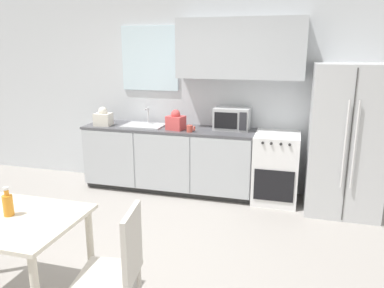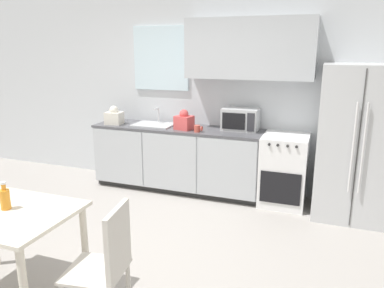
# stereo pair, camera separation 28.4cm
# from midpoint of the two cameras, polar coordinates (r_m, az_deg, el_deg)

# --- Properties ---
(ground_plane) EXTENTS (12.00, 12.00, 0.00)m
(ground_plane) POSITION_cam_midpoint_polar(r_m,az_deg,el_deg) (3.74, -7.11, -17.26)
(ground_plane) COLOR gray
(wall_back) EXTENTS (12.00, 0.38, 2.70)m
(wall_back) POSITION_cam_midpoint_polar(r_m,az_deg,el_deg) (5.22, 4.51, 8.88)
(wall_back) COLOR silver
(wall_back) RESTS_ON ground_plane
(kitchen_counter) EXTENTS (2.38, 0.62, 0.90)m
(kitchen_counter) POSITION_cam_midpoint_polar(r_m,az_deg,el_deg) (5.26, -0.67, -2.18)
(kitchen_counter) COLOR #333333
(kitchen_counter) RESTS_ON ground_plane
(oven_range) EXTENTS (0.56, 0.63, 0.90)m
(oven_range) POSITION_cam_midpoint_polar(r_m,az_deg,el_deg) (4.95, 15.43, -3.87)
(oven_range) COLOR white
(oven_range) RESTS_ON ground_plane
(refrigerator) EXTENTS (0.84, 0.80, 1.79)m
(refrigerator) POSITION_cam_midpoint_polar(r_m,az_deg,el_deg) (4.77, 25.26, 0.15)
(refrigerator) COLOR silver
(refrigerator) RESTS_ON ground_plane
(kitchen_sink) EXTENTS (0.56, 0.41, 0.23)m
(kitchen_sink) POSITION_cam_midpoint_polar(r_m,az_deg,el_deg) (5.29, -4.30, 3.03)
(kitchen_sink) COLOR #B7BABC
(kitchen_sink) RESTS_ON kitchen_counter
(microwave) EXTENTS (0.47, 0.32, 0.29)m
(microwave) POSITION_cam_midpoint_polar(r_m,az_deg,el_deg) (4.99, 9.03, 3.73)
(microwave) COLOR #B7BABC
(microwave) RESTS_ON kitchen_counter
(coffee_mug) EXTENTS (0.11, 0.08, 0.09)m
(coffee_mug) POSITION_cam_midpoint_polar(r_m,az_deg,el_deg) (4.84, 2.55, 2.35)
(coffee_mug) COLOR #BF4C3F
(coffee_mug) RESTS_ON kitchen_counter
(grocery_bag_0) EXTENTS (0.24, 0.21, 0.26)m
(grocery_bag_0) POSITION_cam_midpoint_polar(r_m,az_deg,el_deg) (5.43, -10.32, 4.14)
(grocery_bag_0) COLOR silver
(grocery_bag_0) RESTS_ON kitchen_counter
(grocery_bag_1) EXTENTS (0.25, 0.23, 0.27)m
(grocery_bag_1) POSITION_cam_midpoint_polar(r_m,az_deg,el_deg) (4.99, 0.40, 3.51)
(grocery_bag_1) COLOR #D14C4C
(grocery_bag_1) RESTS_ON kitchen_counter
(dining_table) EXTENTS (1.12, 0.78, 0.77)m
(dining_table) POSITION_cam_midpoint_polar(r_m,az_deg,el_deg) (3.22, -24.78, -11.01)
(dining_table) COLOR beige
(dining_table) RESTS_ON ground_plane
(dining_chair_side) EXTENTS (0.45, 0.45, 0.93)m
(dining_chair_side) POSITION_cam_midpoint_polar(r_m,az_deg,el_deg) (2.74, -9.74, -17.10)
(dining_chair_side) COLOR beige
(dining_chair_side) RESTS_ON ground_plane
(drink_bottle) EXTENTS (0.07, 0.07, 0.22)m
(drink_bottle) POSITION_cam_midpoint_polar(r_m,az_deg,el_deg) (3.14, -24.32, -7.59)
(drink_bottle) COLOR orange
(drink_bottle) RESTS_ON dining_table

